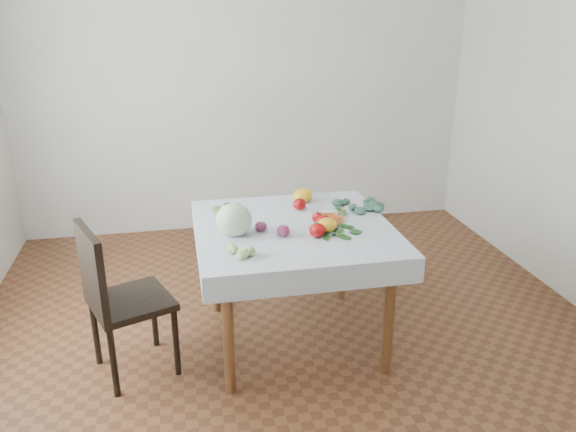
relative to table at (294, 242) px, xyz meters
name	(u,v)px	position (x,y,z in m)	size (l,w,h in m)	color
ground	(293,338)	(0.00, 0.00, -0.65)	(4.00, 4.00, 0.00)	brown
back_wall	(246,79)	(0.00, 2.00, 0.70)	(4.00, 0.04, 2.70)	white
table	(294,242)	(0.00, 0.00, 0.00)	(1.00, 1.00, 0.75)	brown
tablecloth	(294,226)	(0.00, 0.00, 0.10)	(1.12, 1.12, 0.01)	white
chair	(114,293)	(-1.02, -0.16, -0.14)	(0.52, 0.52, 0.90)	black
cabbage	(234,220)	(-0.35, -0.06, 0.19)	(0.20, 0.20, 0.18)	beige
tomato_a	(299,204)	(0.09, 0.26, 0.14)	(0.08, 0.08, 0.07)	#B00B0D
tomato_b	(323,222)	(0.16, -0.07, 0.14)	(0.09, 0.09, 0.08)	#B00B0D
tomato_c	(318,217)	(0.15, 0.03, 0.13)	(0.07, 0.07, 0.06)	#B00B0D
tomato_d	(317,230)	(0.09, -0.19, 0.14)	(0.09, 0.09, 0.08)	#B00B0D
heirloom_back	(303,196)	(0.14, 0.40, 0.15)	(0.13, 0.13, 0.09)	yellow
heirloom_front	(327,225)	(0.17, -0.12, 0.14)	(0.11, 0.11, 0.08)	yellow
onion_a	(261,227)	(-0.20, -0.04, 0.13)	(0.07, 0.07, 0.06)	maroon
onion_b	(283,231)	(-0.09, -0.14, 0.13)	(0.07, 0.07, 0.06)	maroon
tomatillo_cluster	(241,251)	(-0.35, -0.35, 0.13)	(0.12, 0.11, 0.05)	#B7DA7D
carrot_bunch	(333,219)	(0.24, 0.04, 0.12)	(0.18, 0.24, 0.03)	orange
kale_bunch	(357,206)	(0.44, 0.20, 0.12)	(0.30, 0.24, 0.04)	#395D4D
basil_bunch	(335,231)	(0.21, -0.13, 0.11)	(0.24, 0.21, 0.01)	#1D591B
dill_bunch	(229,208)	(-0.34, 0.35, 0.11)	(0.22, 0.17, 0.02)	#4E883E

